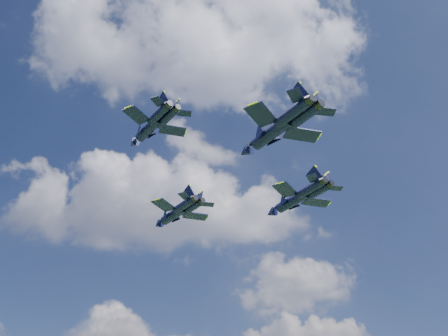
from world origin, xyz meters
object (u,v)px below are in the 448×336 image
jet_lead (172,215)px  jet_right (291,202)px  jet_left (148,130)px  jet_slot (269,134)px

jet_lead → jet_right: jet_lead is taller
jet_lead → jet_left: bearing=-132.9°
jet_slot → jet_left: bearing=136.9°
jet_lead → jet_left: jet_left is taller
jet_right → jet_slot: bearing=-141.5°
jet_right → jet_lead: bearing=128.0°
jet_right → jet_slot: jet_slot is taller
jet_right → jet_slot: 21.48m
jet_lead → jet_right: (22.69, -6.10, -0.41)m
jet_lead → jet_right: 23.50m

